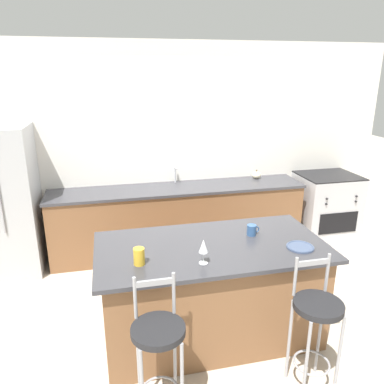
{
  "coord_description": "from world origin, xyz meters",
  "views": [
    {
      "loc": [
        -0.87,
        -4.19,
        2.33
      ],
      "look_at": [
        -0.02,
        -0.52,
        1.1
      ],
      "focal_mm": 35.0,
      "sensor_mm": 36.0,
      "label": 1
    }
  ],
  "objects_px": {
    "wine_glass": "(203,247)",
    "tumbler_cup": "(139,256)",
    "oven_range": "(325,206)",
    "coffee_mug": "(252,230)",
    "bar_stool_far": "(316,320)",
    "dinner_plate": "(300,247)",
    "bar_stool_near": "(159,346)",
    "refrigerator": "(4,202)",
    "pumpkin_decoration": "(256,175)"
  },
  "relations": [
    {
      "from": "refrigerator",
      "to": "coffee_mug",
      "type": "xyz_separation_m",
      "value": [
        2.44,
        -1.58,
        0.08
      ]
    },
    {
      "from": "oven_range",
      "to": "tumbler_cup",
      "type": "relative_size",
      "value": 6.94
    },
    {
      "from": "bar_stool_near",
      "to": "bar_stool_far",
      "type": "height_order",
      "value": "same"
    },
    {
      "from": "oven_range",
      "to": "pumpkin_decoration",
      "type": "height_order",
      "value": "pumpkin_decoration"
    },
    {
      "from": "pumpkin_decoration",
      "to": "coffee_mug",
      "type": "bearing_deg",
      "value": -113.51
    },
    {
      "from": "bar_stool_near",
      "to": "bar_stool_far",
      "type": "xyz_separation_m",
      "value": [
        1.16,
        0.01,
        0.0
      ]
    },
    {
      "from": "bar_stool_far",
      "to": "dinner_plate",
      "type": "distance_m",
      "value": 0.64
    },
    {
      "from": "bar_stool_near",
      "to": "wine_glass",
      "type": "relative_size",
      "value": 5.26
    },
    {
      "from": "bar_stool_far",
      "to": "pumpkin_decoration",
      "type": "relative_size",
      "value": 8.41
    },
    {
      "from": "bar_stool_near",
      "to": "tumbler_cup",
      "type": "relative_size",
      "value": 7.85
    },
    {
      "from": "bar_stool_near",
      "to": "pumpkin_decoration",
      "type": "bearing_deg",
      "value": 56.55
    },
    {
      "from": "coffee_mug",
      "to": "pumpkin_decoration",
      "type": "xyz_separation_m",
      "value": [
        0.77,
        1.78,
        -0.01
      ]
    },
    {
      "from": "bar_stool_near",
      "to": "dinner_plate",
      "type": "bearing_deg",
      "value": 23.17
    },
    {
      "from": "refrigerator",
      "to": "dinner_plate",
      "type": "relative_size",
      "value": 7.58
    },
    {
      "from": "wine_glass",
      "to": "coffee_mug",
      "type": "height_order",
      "value": "wine_glass"
    },
    {
      "from": "wine_glass",
      "to": "coffee_mug",
      "type": "distance_m",
      "value": 0.7
    },
    {
      "from": "dinner_plate",
      "to": "pumpkin_decoration",
      "type": "distance_m",
      "value": 2.17
    },
    {
      "from": "pumpkin_decoration",
      "to": "refrigerator",
      "type": "bearing_deg",
      "value": -176.45
    },
    {
      "from": "bar_stool_far",
      "to": "dinner_plate",
      "type": "relative_size",
      "value": 4.6
    },
    {
      "from": "bar_stool_far",
      "to": "wine_glass",
      "type": "bearing_deg",
      "value": 147.04
    },
    {
      "from": "oven_range",
      "to": "coffee_mug",
      "type": "bearing_deg",
      "value": -138.37
    },
    {
      "from": "oven_range",
      "to": "dinner_plate",
      "type": "bearing_deg",
      "value": -127.56
    },
    {
      "from": "refrigerator",
      "to": "bar_stool_far",
      "type": "distance_m",
      "value": 3.6
    },
    {
      "from": "bar_stool_far",
      "to": "coffee_mug",
      "type": "xyz_separation_m",
      "value": [
        -0.17,
        0.88,
        0.35
      ]
    },
    {
      "from": "bar_stool_near",
      "to": "coffee_mug",
      "type": "height_order",
      "value": "bar_stool_near"
    },
    {
      "from": "oven_range",
      "to": "bar_stool_far",
      "type": "xyz_separation_m",
      "value": [
        -1.61,
        -2.46,
        0.13
      ]
    },
    {
      "from": "wine_glass",
      "to": "pumpkin_decoration",
      "type": "distance_m",
      "value": 2.57
    },
    {
      "from": "refrigerator",
      "to": "bar_stool_far",
      "type": "bearing_deg",
      "value": -43.32
    },
    {
      "from": "wine_glass",
      "to": "dinner_plate",
      "type": "bearing_deg",
      "value": 4.82
    },
    {
      "from": "bar_stool_near",
      "to": "wine_glass",
      "type": "distance_m",
      "value": 0.78
    },
    {
      "from": "refrigerator",
      "to": "wine_glass",
      "type": "height_order",
      "value": "refrigerator"
    },
    {
      "from": "oven_range",
      "to": "dinner_plate",
      "type": "height_order",
      "value": "oven_range"
    },
    {
      "from": "refrigerator",
      "to": "oven_range",
      "type": "height_order",
      "value": "refrigerator"
    },
    {
      "from": "oven_range",
      "to": "tumbler_cup",
      "type": "distance_m",
      "value": 3.44
    },
    {
      "from": "bar_stool_near",
      "to": "coffee_mug",
      "type": "distance_m",
      "value": 1.38
    },
    {
      "from": "coffee_mug",
      "to": "dinner_plate",
      "type": "bearing_deg",
      "value": -47.89
    },
    {
      "from": "bar_stool_far",
      "to": "coffee_mug",
      "type": "distance_m",
      "value": 0.96
    },
    {
      "from": "bar_stool_near",
      "to": "bar_stool_far",
      "type": "distance_m",
      "value": 1.16
    },
    {
      "from": "refrigerator",
      "to": "bar_stool_near",
      "type": "xyz_separation_m",
      "value": [
        1.45,
        -2.47,
        -0.27
      ]
    },
    {
      "from": "coffee_mug",
      "to": "pumpkin_decoration",
      "type": "height_order",
      "value": "pumpkin_decoration"
    },
    {
      "from": "oven_range",
      "to": "coffee_mug",
      "type": "xyz_separation_m",
      "value": [
        -1.78,
        -1.58,
        0.48
      ]
    },
    {
      "from": "wine_glass",
      "to": "tumbler_cup",
      "type": "bearing_deg",
      "value": 169.03
    },
    {
      "from": "dinner_plate",
      "to": "tumbler_cup",
      "type": "xyz_separation_m",
      "value": [
        -1.35,
        0.02,
        0.06
      ]
    },
    {
      "from": "oven_range",
      "to": "bar_stool_near",
      "type": "bearing_deg",
      "value": -138.25
    },
    {
      "from": "wine_glass",
      "to": "tumbler_cup",
      "type": "height_order",
      "value": "wine_glass"
    },
    {
      "from": "bar_stool_near",
      "to": "coffee_mug",
      "type": "xyz_separation_m",
      "value": [
        0.99,
        0.89,
        0.35
      ]
    },
    {
      "from": "bar_stool_far",
      "to": "wine_glass",
      "type": "relative_size",
      "value": 5.26
    },
    {
      "from": "bar_stool_near",
      "to": "coffee_mug",
      "type": "bearing_deg",
      "value": 41.96
    },
    {
      "from": "oven_range",
      "to": "bar_stool_near",
      "type": "distance_m",
      "value": 3.71
    },
    {
      "from": "refrigerator",
      "to": "dinner_plate",
      "type": "xyz_separation_m",
      "value": [
        2.75,
        -1.92,
        0.04
      ]
    }
  ]
}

